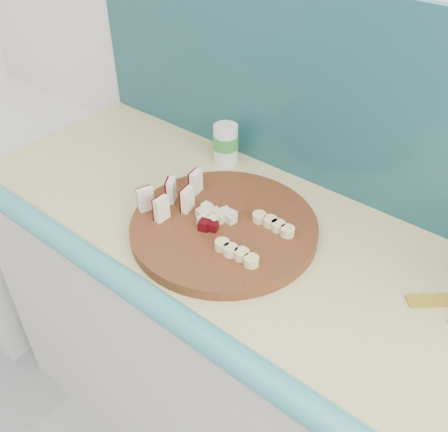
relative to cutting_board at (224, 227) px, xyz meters
name	(u,v)px	position (x,y,z in m)	size (l,w,h in m)	color
kitchen_counter	(343,415)	(0.37, 0.03, -0.47)	(2.20, 0.63, 0.91)	silver
porcelain_fixture	(14,206)	(-1.18, 0.03, -0.52)	(0.70, 0.72, 0.84)	white
cutting_board	(224,227)	(0.00, 0.00, 0.00)	(0.44, 0.44, 0.03)	#46230F
apple_wedges	(172,196)	(-0.14, -0.03, 0.04)	(0.10, 0.17, 0.06)	#FFEDCB
apple_chunks	(215,214)	(-0.03, 0.00, 0.03)	(0.07, 0.07, 0.02)	beige
banana_slices	(255,237)	(0.10, -0.01, 0.02)	(0.12, 0.17, 0.02)	beige
canister	(226,143)	(-0.19, 0.24, 0.05)	(0.07, 0.07, 0.12)	silver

